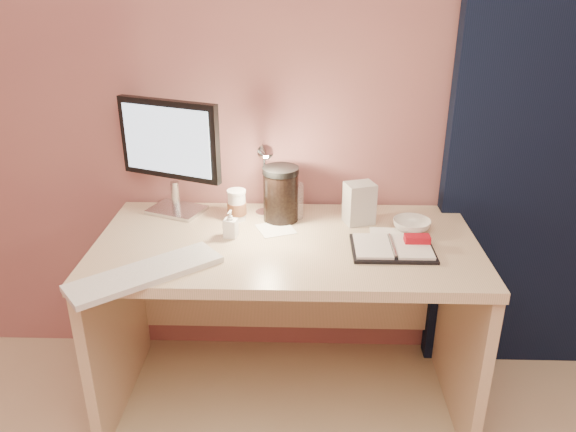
{
  "coord_description": "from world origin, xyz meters",
  "views": [
    {
      "loc": [
        0.06,
        -0.47,
        1.64
      ],
      "look_at": [
        0.01,
        1.33,
        0.85
      ],
      "focal_mm": 35.0,
      "sensor_mm": 36.0,
      "label": 1
    }
  ],
  "objects_px": {
    "desk": "(287,283)",
    "clear_cup": "(294,201)",
    "monitor": "(171,147)",
    "product_box": "(359,203)",
    "keyboard": "(146,273)",
    "dark_jar": "(281,197)",
    "bowl": "(412,225)",
    "planner": "(395,247)",
    "desk_lamp": "(260,174)",
    "coffee_cup": "(237,206)",
    "lotion_bottle": "(231,224)"
  },
  "relations": [
    {
      "from": "product_box",
      "to": "dark_jar",
      "type": "bearing_deg",
      "value": 158.0
    },
    {
      "from": "desk",
      "to": "product_box",
      "type": "relative_size",
      "value": 8.6
    },
    {
      "from": "dark_jar",
      "to": "coffee_cup",
      "type": "bearing_deg",
      "value": -179.34
    },
    {
      "from": "monitor",
      "to": "product_box",
      "type": "height_order",
      "value": "monitor"
    },
    {
      "from": "desk",
      "to": "monitor",
      "type": "distance_m",
      "value": 0.7
    },
    {
      "from": "clear_cup",
      "to": "lotion_bottle",
      "type": "distance_m",
      "value": 0.3
    },
    {
      "from": "planner",
      "to": "desk_lamp",
      "type": "bearing_deg",
      "value": 156.0
    },
    {
      "from": "planner",
      "to": "desk_lamp",
      "type": "height_order",
      "value": "desk_lamp"
    },
    {
      "from": "planner",
      "to": "product_box",
      "type": "distance_m",
      "value": 0.27
    },
    {
      "from": "monitor",
      "to": "keyboard",
      "type": "relative_size",
      "value": 0.92
    },
    {
      "from": "clear_cup",
      "to": "monitor",
      "type": "bearing_deg",
      "value": 175.29
    },
    {
      "from": "monitor",
      "to": "coffee_cup",
      "type": "xyz_separation_m",
      "value": [
        0.26,
        -0.07,
        -0.22
      ]
    },
    {
      "from": "keyboard",
      "to": "lotion_bottle",
      "type": "distance_m",
      "value": 0.39
    },
    {
      "from": "bowl",
      "to": "product_box",
      "type": "xyz_separation_m",
      "value": [
        -0.2,
        0.07,
        0.06
      ]
    },
    {
      "from": "monitor",
      "to": "keyboard",
      "type": "bearing_deg",
      "value": -66.95
    },
    {
      "from": "desk_lamp",
      "to": "coffee_cup",
      "type": "bearing_deg",
      "value": 154.51
    },
    {
      "from": "coffee_cup",
      "to": "monitor",
      "type": "bearing_deg",
      "value": 165.45
    },
    {
      "from": "lotion_bottle",
      "to": "desk",
      "type": "bearing_deg",
      "value": 12.97
    },
    {
      "from": "keyboard",
      "to": "clear_cup",
      "type": "distance_m",
      "value": 0.68
    },
    {
      "from": "coffee_cup",
      "to": "desk_lamp",
      "type": "xyz_separation_m",
      "value": [
        0.1,
        -0.03,
        0.15
      ]
    },
    {
      "from": "keyboard",
      "to": "product_box",
      "type": "xyz_separation_m",
      "value": [
        0.73,
        0.44,
        0.07
      ]
    },
    {
      "from": "keyboard",
      "to": "clear_cup",
      "type": "relative_size",
      "value": 3.59
    },
    {
      "from": "clear_cup",
      "to": "desk_lamp",
      "type": "xyz_separation_m",
      "value": [
        -0.13,
        -0.06,
        0.13
      ]
    },
    {
      "from": "planner",
      "to": "dark_jar",
      "type": "relative_size",
      "value": 1.48
    },
    {
      "from": "coffee_cup",
      "to": "lotion_bottle",
      "type": "height_order",
      "value": "coffee_cup"
    },
    {
      "from": "keyboard",
      "to": "bowl",
      "type": "relative_size",
      "value": 3.51
    },
    {
      "from": "clear_cup",
      "to": "lotion_bottle",
      "type": "xyz_separation_m",
      "value": [
        -0.23,
        -0.19,
        -0.02
      ]
    },
    {
      "from": "desk",
      "to": "coffee_cup",
      "type": "height_order",
      "value": "coffee_cup"
    },
    {
      "from": "keyboard",
      "to": "bowl",
      "type": "bearing_deg",
      "value": -17.21
    },
    {
      "from": "monitor",
      "to": "product_box",
      "type": "xyz_separation_m",
      "value": [
        0.74,
        -0.08,
        -0.2
      ]
    },
    {
      "from": "desk",
      "to": "clear_cup",
      "type": "xyz_separation_m",
      "value": [
        0.02,
        0.14,
        0.3
      ]
    },
    {
      "from": "monitor",
      "to": "dark_jar",
      "type": "relative_size",
      "value": 2.38
    },
    {
      "from": "lotion_bottle",
      "to": "desk_lamp",
      "type": "distance_m",
      "value": 0.22
    },
    {
      "from": "clear_cup",
      "to": "lotion_bottle",
      "type": "relative_size",
      "value": 1.34
    },
    {
      "from": "coffee_cup",
      "to": "lotion_bottle",
      "type": "bearing_deg",
      "value": -91.95
    },
    {
      "from": "keyboard",
      "to": "dark_jar",
      "type": "xyz_separation_m",
      "value": [
        0.42,
        0.46,
        0.09
      ]
    },
    {
      "from": "product_box",
      "to": "desk_lamp",
      "type": "xyz_separation_m",
      "value": [
        -0.38,
        -0.02,
        0.12
      ]
    },
    {
      "from": "planner",
      "to": "coffee_cup",
      "type": "xyz_separation_m",
      "value": [
        -0.59,
        0.25,
        0.05
      ]
    },
    {
      "from": "monitor",
      "to": "coffee_cup",
      "type": "height_order",
      "value": "monitor"
    },
    {
      "from": "keyboard",
      "to": "dark_jar",
      "type": "distance_m",
      "value": 0.63
    },
    {
      "from": "desk",
      "to": "planner",
      "type": "xyz_separation_m",
      "value": [
        0.38,
        -0.14,
        0.24
      ]
    },
    {
      "from": "clear_cup",
      "to": "bowl",
      "type": "distance_m",
      "value": 0.47
    },
    {
      "from": "desk",
      "to": "keyboard",
      "type": "xyz_separation_m",
      "value": [
        -0.45,
        -0.35,
        0.24
      ]
    },
    {
      "from": "planner",
      "to": "clear_cup",
      "type": "height_order",
      "value": "clear_cup"
    },
    {
      "from": "bowl",
      "to": "coffee_cup",
      "type": "bearing_deg",
      "value": 172.6
    },
    {
      "from": "monitor",
      "to": "clear_cup",
      "type": "relative_size",
      "value": 3.31
    },
    {
      "from": "keyboard",
      "to": "coffee_cup",
      "type": "bearing_deg",
      "value": 22.65
    },
    {
      "from": "coffee_cup",
      "to": "clear_cup",
      "type": "distance_m",
      "value": 0.23
    },
    {
      "from": "keyboard",
      "to": "product_box",
      "type": "bearing_deg",
      "value": -7.77
    },
    {
      "from": "clear_cup",
      "to": "dark_jar",
      "type": "distance_m",
      "value": 0.06
    }
  ]
}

